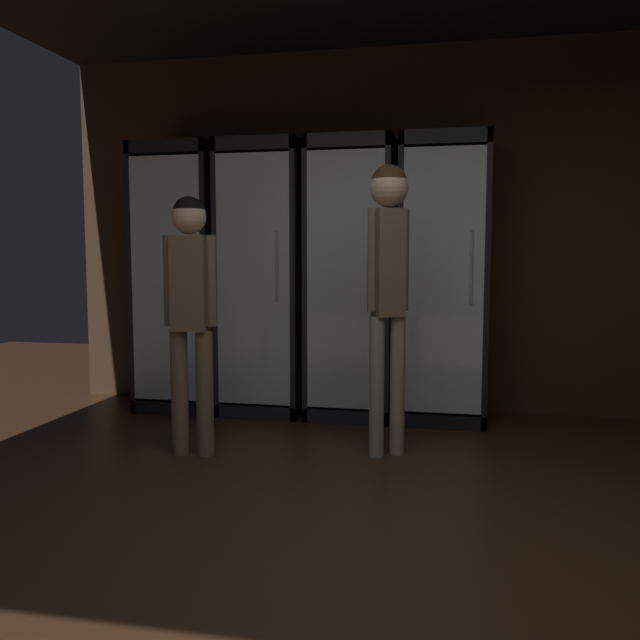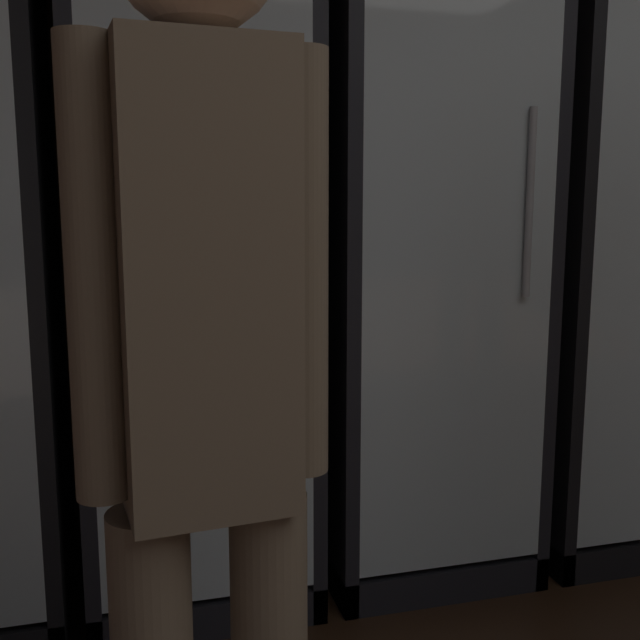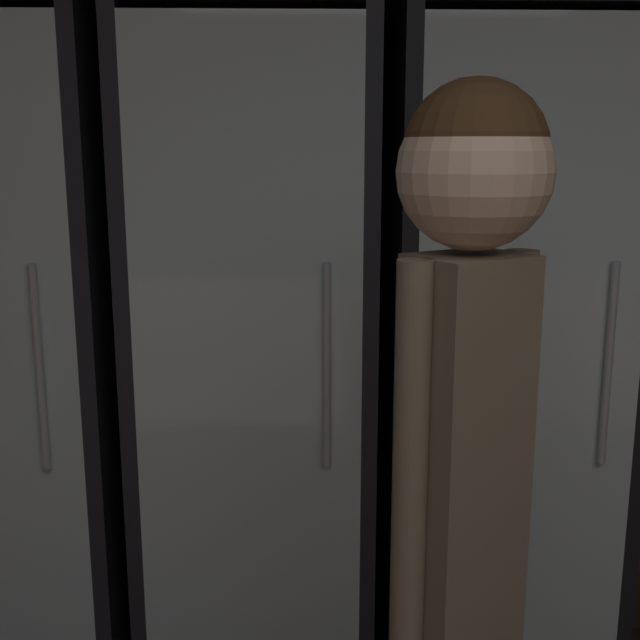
% 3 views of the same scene
% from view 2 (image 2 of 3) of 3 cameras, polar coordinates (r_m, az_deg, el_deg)
% --- Properties ---
extents(wall_back, '(6.00, 0.06, 2.80)m').
position_cam_2_polar(wall_back, '(2.92, 16.38, 13.75)').
color(wall_back, '#382619').
rests_on(wall_back, ground).
extents(cooler_left, '(0.63, 0.62, 2.06)m').
position_cam_2_polar(cooler_left, '(2.20, -9.80, 5.30)').
color(cooler_left, black).
rests_on(cooler_left, ground).
extents(cooler_center, '(0.63, 0.62, 2.06)m').
position_cam_2_polar(cooler_center, '(2.36, 6.90, 5.63)').
color(cooler_center, black).
rests_on(cooler_center, ground).
extents(cooler_right, '(0.63, 0.62, 2.06)m').
position_cam_2_polar(cooler_right, '(2.69, 20.50, 5.72)').
color(cooler_right, black).
rests_on(cooler_right, ground).
extents(shopper_far, '(0.32, 0.21, 1.56)m').
position_cam_2_polar(shopper_far, '(0.96, -8.60, -2.33)').
color(shopper_far, '#72604C').
rests_on(shopper_far, ground).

